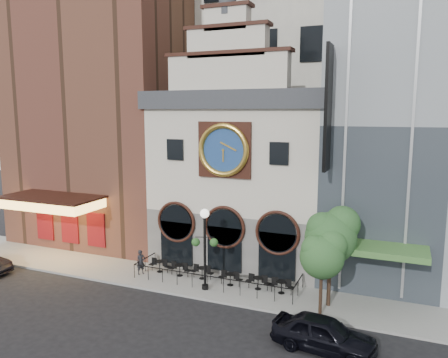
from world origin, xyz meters
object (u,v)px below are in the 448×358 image
bistro_1 (180,269)px  lamppost (205,240)px  car_right (324,334)px  bistro_3 (230,278)px  bistro_5 (281,286)px  bistro_0 (160,265)px  bistro_2 (202,272)px  pedestrian (141,262)px  tree_right (323,253)px  bistro_4 (258,282)px  tree_left (332,233)px

bistro_1 → lamppost: (2.49, -1.35, 2.66)m
bistro_1 → car_right: size_ratio=0.33×
bistro_3 → bistro_5: bearing=0.8°
bistro_0 → bistro_2: (3.21, -0.02, 0.00)m
bistro_0 → bistro_1: size_ratio=1.00×
lamppost → bistro_1: bearing=132.2°
car_right → pedestrian: 13.77m
bistro_5 → pedestrian: (-9.55, -0.55, 0.37)m
bistro_5 → lamppost: size_ratio=0.31×
lamppost → bistro_2: bearing=102.2°
car_right → tree_right: (-0.70, 3.28, 2.77)m
bistro_5 → lamppost: lamppost is taller
lamppost → bistro_3: bearing=23.6°
pedestrian → car_right: bearing=-77.7°
bistro_4 → lamppost: size_ratio=0.31×
tree_right → tree_left: bearing=80.5°
bistro_1 → car_right: 11.70m
car_right → bistro_2: bearing=65.2°
pedestrian → tree_right: 12.60m
bistro_0 → pedestrian: bearing=-138.5°
bistro_2 → lamppost: (0.89, -1.45, 2.66)m
tree_right → bistro_4: bearing=155.1°
bistro_4 → car_right: 7.16m
bistro_1 → car_right: bearing=-27.2°
bistro_1 → bistro_3: bearing=-3.3°
tree_right → car_right: bearing=-77.9°
bistro_0 → bistro_4: size_ratio=1.00×
bistro_2 → bistro_4: (3.91, -0.23, 0.00)m
bistro_4 → tree_left: tree_left is taller
bistro_3 → tree_left: size_ratio=0.28×
bistro_5 → tree_left: 4.77m
bistro_4 → car_right: car_right is taller
bistro_5 → tree_right: tree_right is taller
pedestrian → bistro_4: bearing=-53.8°
bistro_4 → bistro_0: bearing=178.0°
bistro_3 → car_right: 8.45m
pedestrian → lamppost: (5.04, -0.63, 2.29)m
bistro_0 → bistro_2: size_ratio=1.00×
bistro_3 → tree_left: 7.27m
bistro_0 → tree_right: size_ratio=0.34×
car_right → pedestrian: bearing=77.3°
bistro_1 → tree_left: size_ratio=0.28×
bistro_2 → lamppost: lamppost is taller
car_right → tree_right: size_ratio=1.03×
bistro_2 → car_right: bearing=-31.8°
pedestrian → tree_left: size_ratio=0.29×
bistro_2 → pedestrian: (-4.15, -0.82, 0.37)m
bistro_5 → tree_left: size_ratio=0.28×
bistro_2 → pedestrian: size_ratio=0.95×
car_right → tree_right: tree_right is taller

